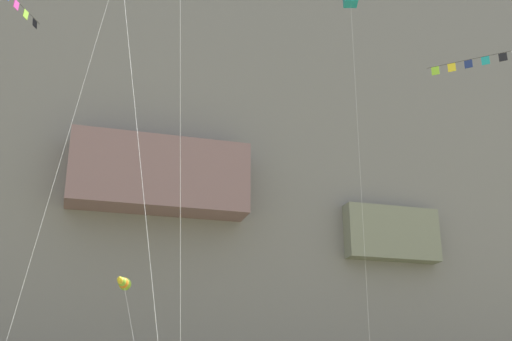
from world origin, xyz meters
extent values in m
cube|color=slate|center=(0.00, 62.99, 33.34)|extent=(180.00, 29.16, 66.68)
cube|color=#846467|center=(0.00, 47.28, 18.21)|extent=(13.90, 3.71, 5.76)
cube|color=gray|center=(20.24, 48.29, 15.11)|extent=(8.48, 2.67, 4.62)
cylinder|color=silver|center=(-4.50, 16.43, 9.24)|extent=(2.10, 4.92, 18.24)
cube|color=#CC3399|center=(-11.21, 39.67, 26.95)|extent=(0.32, 0.50, 0.59)
cube|color=#8CCC33|center=(-10.65, 40.69, 26.95)|extent=(0.33, 0.51, 0.59)
cube|color=black|center=(-10.09, 41.72, 26.95)|extent=(0.33, 0.51, 0.59)
cube|color=teal|center=(12.87, 38.01, 30.83)|extent=(1.28, 1.28, 0.72)
cylinder|color=silver|center=(11.75, 35.77, 15.30)|extent=(2.27, 4.49, 30.36)
cylinder|color=silver|center=(-6.53, 19.85, 9.05)|extent=(2.74, 2.45, 17.87)
cylinder|color=black|center=(7.71, 17.84, 13.83)|extent=(2.30, 2.03, 0.02)
cube|color=black|center=(8.62, 17.03, 13.66)|extent=(0.24, 0.21, 0.32)
cube|color=teal|center=(8.16, 17.44, 13.66)|extent=(0.24, 0.22, 0.32)
cube|color=navy|center=(7.71, 17.84, 13.66)|extent=(0.24, 0.22, 0.33)
cube|color=yellow|center=(7.25, 18.24, 13.66)|extent=(0.24, 0.22, 0.33)
cube|color=#8CCC33|center=(6.79, 18.65, 13.66)|extent=(0.25, 0.23, 0.32)
ellipsoid|color=#8CCC33|center=(-2.79, 38.17, 8.19)|extent=(0.88, 1.16, 0.83)
ellipsoid|color=orange|center=(-2.98, 36.98, 8.06)|extent=(0.75, 1.13, 0.70)
ellipsoid|color=#8CCC33|center=(-3.16, 35.79, 7.93)|extent=(0.61, 1.09, 0.57)
ellipsoid|color=yellow|center=(-3.35, 34.60, 7.80)|extent=(0.48, 1.06, 0.43)
camera|label=1|loc=(-5.80, -0.19, 1.91)|focal=44.60mm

